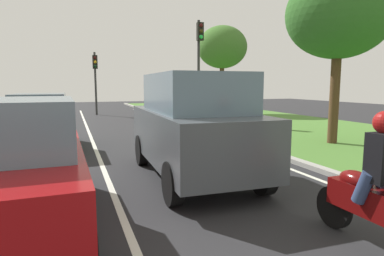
% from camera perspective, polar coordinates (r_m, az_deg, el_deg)
% --- Properties ---
extents(ground_plane, '(60.00, 60.00, 0.00)m').
position_cam_1_polar(ground_plane, '(12.20, -13.46, -2.38)').
color(ground_plane, '#262628').
extents(lane_line_center, '(0.12, 32.00, 0.01)m').
position_cam_1_polar(lane_line_center, '(12.14, -16.75, -2.52)').
color(lane_line_center, silver).
rests_on(lane_line_center, ground).
extents(lane_line_right_edge, '(0.12, 32.00, 0.01)m').
position_cam_1_polar(lane_line_right_edge, '(13.11, 2.36, -1.50)').
color(lane_line_right_edge, silver).
rests_on(lane_line_right_edge, ground).
extents(grass_verge_right, '(9.00, 48.00, 0.06)m').
position_cam_1_polar(grass_verge_right, '(15.63, 19.19, -0.35)').
color(grass_verge_right, '#47752D').
rests_on(grass_verge_right, ground).
extents(curb_right, '(0.24, 48.00, 0.12)m').
position_cam_1_polar(curb_right, '(13.29, 4.35, -1.14)').
color(curb_right, '#9E9B93').
rests_on(curb_right, ground).
extents(car_suv_ahead, '(2.08, 4.56, 2.28)m').
position_cam_1_polar(car_suv_ahead, '(7.16, 0.23, 0.44)').
color(car_suv_ahead, '#474C51').
rests_on(car_suv_ahead, ground).
extents(car_sedan_left_lane, '(1.91, 4.34, 1.86)m').
position_cam_1_polar(car_sedan_left_lane, '(5.07, -28.48, -6.23)').
color(car_sedan_left_lane, maroon).
rests_on(car_sedan_left_lane, ground).
extents(car_hatchback_far, '(1.77, 3.72, 1.78)m').
position_cam_1_polar(car_hatchback_far, '(11.33, -24.68, 0.90)').
color(car_hatchback_far, '#0C472D').
rests_on(car_hatchback_far, ground).
extents(motorcycle, '(0.40, 1.90, 1.01)m').
position_cam_1_polar(motorcycle, '(4.69, 30.11, -11.82)').
color(motorcycle, '#590A0A').
rests_on(motorcycle, ground).
extents(rider_person, '(0.50, 0.40, 1.16)m').
position_cam_1_polar(rider_person, '(4.57, 30.15, -4.28)').
color(rider_person, black).
rests_on(rider_person, ground).
extents(traffic_light_near_right, '(0.32, 0.50, 5.34)m').
position_cam_1_polar(traffic_light_near_right, '(17.37, 1.29, 12.75)').
color(traffic_light_near_right, '#2D2D2D').
rests_on(traffic_light_near_right, ground).
extents(traffic_light_far_median, '(0.32, 0.50, 4.25)m').
position_cam_1_polar(traffic_light_far_median, '(23.50, -16.42, 9.23)').
color(traffic_light_far_median, '#2D2D2D').
rests_on(traffic_light_far_median, ground).
extents(tree_roadside_near, '(3.44, 3.44, 5.83)m').
position_cam_1_polar(tree_roadside_near, '(12.41, 24.12, 17.51)').
color(tree_roadside_near, '#4C331E').
rests_on(tree_roadside_near, ground).
extents(tree_roadside_far, '(3.48, 3.48, 6.16)m').
position_cam_1_polar(tree_roadside_far, '(23.84, 5.26, 13.72)').
color(tree_roadside_far, '#4C331E').
rests_on(tree_roadside_far, ground).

